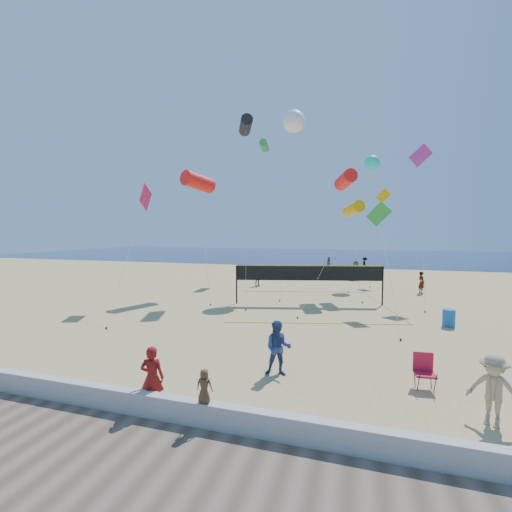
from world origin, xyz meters
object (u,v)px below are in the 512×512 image
(woman, at_px, (152,378))
(camp_chair, at_px, (424,369))
(volleyball_net, at_px, (309,277))
(trash_barrel, at_px, (449,318))

(woman, relative_size, camp_chair, 1.46)
(woman, xyz_separation_m, volleyball_net, (2.07, 14.73, 0.94))
(woman, distance_m, volleyball_net, 14.90)
(volleyball_net, bearing_deg, trash_barrel, -37.38)
(woman, height_order, volleyball_net, volleyball_net)
(trash_barrel, relative_size, volleyball_net, 0.07)
(woman, distance_m, camp_chair, 8.04)
(woman, relative_size, volleyball_net, 0.15)
(woman, relative_size, trash_barrel, 1.97)
(woman, height_order, trash_barrel, woman)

